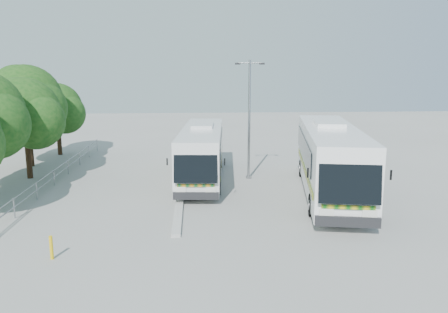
{
  "coord_description": "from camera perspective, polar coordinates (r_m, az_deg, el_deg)",
  "views": [
    {
      "loc": [
        -1.45,
        -23.32,
        6.83
      ],
      "look_at": [
        0.22,
        1.39,
        1.99
      ],
      "focal_mm": 35.0,
      "sensor_mm": 36.0,
      "label": 1
    }
  ],
  "objects": [
    {
      "name": "tree_far_d",
      "position": [
        34.3,
        -24.27,
        6.73
      ],
      "size": [
        5.62,
        5.3,
        7.33
      ],
      "color": "#382314",
      "rests_on": "ground"
    },
    {
      "name": "coach_adjacent",
      "position": [
        25.3,
        13.62,
        -0.1
      ],
      "size": [
        5.13,
        13.88,
        3.78
      ],
      "rotation": [
        0.0,
        0.0,
        -0.18
      ],
      "color": "white",
      "rests_on": "ground"
    },
    {
      "name": "coach_main",
      "position": [
        27.95,
        -2.89,
        0.68
      ],
      "size": [
        3.27,
        11.99,
        3.29
      ],
      "rotation": [
        0.0,
        0.0,
        -0.07
      ],
      "color": "silver",
      "rests_on": "ground"
    },
    {
      "name": "tree_far_e",
      "position": [
        38.4,
        -20.89,
        5.95
      ],
      "size": [
        4.54,
        4.28,
        5.92
      ],
      "color": "#382314",
      "rests_on": "ground"
    },
    {
      "name": "kerb_divider",
      "position": [
        26.22,
        -5.6,
        -3.92
      ],
      "size": [
        0.4,
        16.0,
        0.15
      ],
      "primitive_type": "cube",
      "color": "#B2B2AD",
      "rests_on": "ground"
    },
    {
      "name": "lamppost",
      "position": [
        27.72,
        3.32,
        5.51
      ],
      "size": [
        1.84,
        0.31,
        7.53
      ],
      "rotation": [
        0.0,
        0.0,
        -0.07
      ],
      "color": "gray",
      "rests_on": "ground"
    },
    {
      "name": "railing",
      "position": [
        29.27,
        -20.76,
        -1.68
      ],
      "size": [
        0.06,
        22.0,
        1.0
      ],
      "color": "gray",
      "rests_on": "ground"
    },
    {
      "name": "bollard",
      "position": [
        17.61,
        -21.62,
        -11.0
      ],
      "size": [
        0.15,
        0.15,
        0.9
      ],
      "primitive_type": "cylinder",
      "rotation": [
        0.0,
        0.0,
        -0.26
      ],
      "color": "#E7B70D",
      "rests_on": "ground"
    },
    {
      "name": "tree_far_c",
      "position": [
        30.47,
        -24.46,
        5.23
      ],
      "size": [
        4.97,
        4.69,
        6.49
      ],
      "color": "#382314",
      "rests_on": "ground"
    },
    {
      "name": "ground",
      "position": [
        24.35,
        -0.3,
        -5.23
      ],
      "size": [
        100.0,
        100.0,
        0.0
      ],
      "primitive_type": "plane",
      "color": "#989893",
      "rests_on": "ground"
    }
  ]
}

